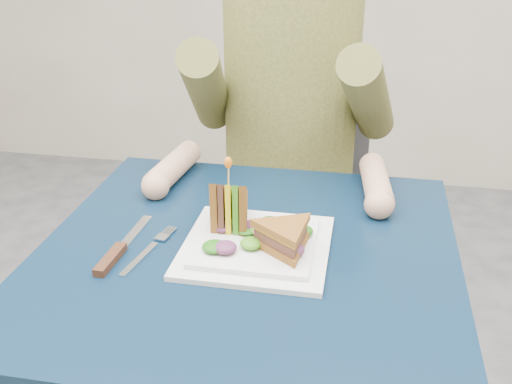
% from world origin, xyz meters
% --- Properties ---
extents(table, '(0.75, 0.75, 0.73)m').
position_xyz_m(table, '(0.00, 0.00, 0.65)').
color(table, black).
rests_on(table, ground).
extents(chair, '(0.42, 0.40, 0.93)m').
position_xyz_m(chair, '(0.00, 0.66, 0.54)').
color(chair, '#47474C').
rests_on(chair, ground).
extents(diner, '(0.54, 0.59, 0.74)m').
position_xyz_m(diner, '(-0.00, 0.55, 0.91)').
color(diner, brown).
rests_on(diner, chair).
extents(plate, '(0.26, 0.26, 0.02)m').
position_xyz_m(plate, '(0.02, 0.00, 0.74)').
color(plate, white).
rests_on(plate, table).
extents(sandwich_flat, '(0.18, 0.18, 0.05)m').
position_xyz_m(sandwich_flat, '(0.07, -0.02, 0.78)').
color(sandwich_flat, brown).
rests_on(sandwich_flat, plate).
extents(sandwich_upright, '(0.09, 0.15, 0.15)m').
position_xyz_m(sandwich_upright, '(-0.04, 0.05, 0.78)').
color(sandwich_upright, brown).
rests_on(sandwich_upright, plate).
extents(fork, '(0.05, 0.18, 0.01)m').
position_xyz_m(fork, '(-0.17, -0.04, 0.73)').
color(fork, silver).
rests_on(fork, table).
extents(knife, '(0.03, 0.22, 0.02)m').
position_xyz_m(knife, '(-0.22, -0.07, 0.74)').
color(knife, silver).
rests_on(knife, table).
extents(toothpick, '(0.01, 0.01, 0.06)m').
position_xyz_m(toothpick, '(-0.04, 0.05, 0.85)').
color(toothpick, tan).
rests_on(toothpick, sandwich_upright).
extents(toothpick_frill, '(0.01, 0.01, 0.02)m').
position_xyz_m(toothpick_frill, '(-0.04, 0.05, 0.88)').
color(toothpick_frill, orange).
rests_on(toothpick_frill, sandwich_upright).
extents(lettuce_spill, '(0.15, 0.13, 0.02)m').
position_xyz_m(lettuce_spill, '(0.02, 0.01, 0.76)').
color(lettuce_spill, '#337A14').
rests_on(lettuce_spill, plate).
extents(onion_ring, '(0.04, 0.04, 0.02)m').
position_xyz_m(onion_ring, '(0.03, 0.01, 0.77)').
color(onion_ring, '#9E4C7A').
rests_on(onion_ring, plate).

